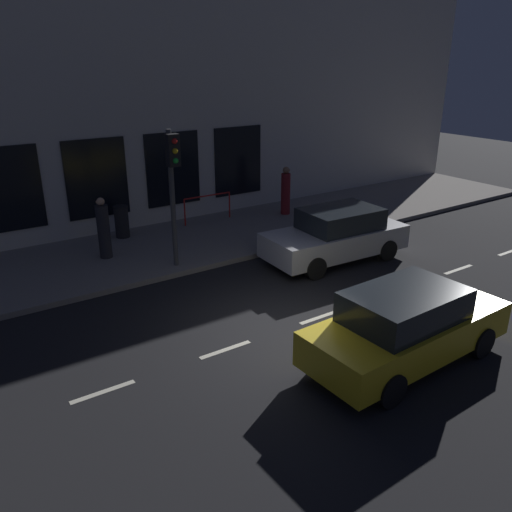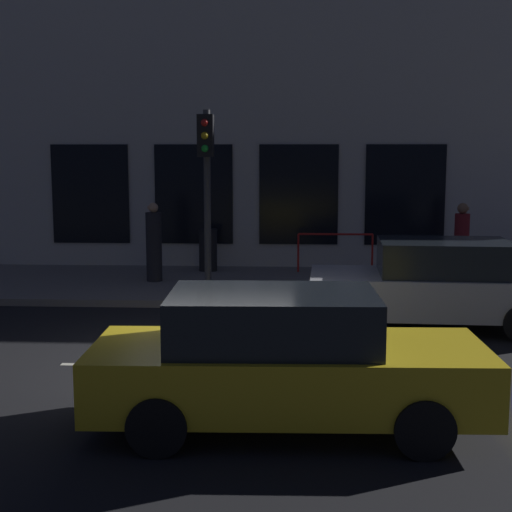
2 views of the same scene
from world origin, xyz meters
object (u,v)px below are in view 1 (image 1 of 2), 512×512
(parked_car_0, at_px, (336,235))
(pedestrian_1, at_px, (286,192))
(trash_bin, at_px, (122,221))
(parked_car_1, at_px, (407,326))
(pedestrian_0, at_px, (104,230))
(traffic_light, at_px, (173,175))

(parked_car_0, bearing_deg, pedestrian_1, -15.23)
(trash_bin, bearing_deg, parked_car_1, -168.48)
(pedestrian_0, height_order, pedestrian_1, pedestrian_0)
(pedestrian_1, bearing_deg, parked_car_0, 18.45)
(parked_car_0, distance_m, pedestrian_0, 6.83)
(parked_car_0, xyz_separation_m, trash_bin, (5.19, 4.68, -0.11))
(traffic_light, xyz_separation_m, pedestrian_0, (1.83, 1.46, -1.77))
(pedestrian_0, bearing_deg, trash_bin, -38.28)
(parked_car_1, xyz_separation_m, pedestrian_0, (8.59, 3.14, 0.21))
(pedestrian_0, relative_size, pedestrian_1, 1.02)
(traffic_light, height_order, pedestrian_0, traffic_light)
(parked_car_1, height_order, trash_bin, parked_car_1)
(parked_car_1, xyz_separation_m, trash_bin, (10.11, 2.06, -0.11))
(parked_car_0, xyz_separation_m, parked_car_1, (-4.91, 2.62, -0.00))
(parked_car_0, height_order, pedestrian_1, pedestrian_1)
(traffic_light, height_order, pedestrian_1, traffic_light)
(trash_bin, bearing_deg, pedestrian_1, -97.79)
(pedestrian_0, bearing_deg, pedestrian_1, -87.51)
(pedestrian_0, bearing_deg, traffic_light, -144.40)
(parked_car_0, height_order, pedestrian_0, pedestrian_0)
(traffic_light, xyz_separation_m, parked_car_1, (-6.76, -1.68, -1.98))
(parked_car_1, distance_m, pedestrian_0, 9.14)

